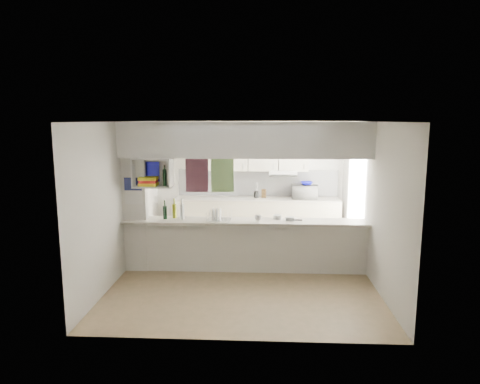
# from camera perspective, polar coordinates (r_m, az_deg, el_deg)

# --- Properties ---
(floor) EXTENTS (4.80, 4.80, 0.00)m
(floor) POSITION_cam_1_polar(r_m,az_deg,el_deg) (7.65, 0.61, -10.50)
(floor) COLOR #937D55
(floor) RESTS_ON ground
(ceiling) EXTENTS (4.80, 4.80, 0.00)m
(ceiling) POSITION_cam_1_polar(r_m,az_deg,el_deg) (7.18, 0.65, 9.38)
(ceiling) COLOR white
(ceiling) RESTS_ON wall_back
(wall_back) EXTENTS (4.20, 0.00, 4.20)m
(wall_back) POSITION_cam_1_polar(r_m,az_deg,el_deg) (9.67, 1.19, 1.71)
(wall_back) COLOR silver
(wall_back) RESTS_ON floor
(wall_left) EXTENTS (0.00, 4.80, 4.80)m
(wall_left) POSITION_cam_1_polar(r_m,az_deg,el_deg) (7.68, -15.23, -0.70)
(wall_left) COLOR silver
(wall_left) RESTS_ON floor
(wall_right) EXTENTS (0.00, 4.80, 4.80)m
(wall_right) POSITION_cam_1_polar(r_m,az_deg,el_deg) (7.52, 16.83, -0.98)
(wall_right) COLOR silver
(wall_right) RESTS_ON floor
(servery_partition) EXTENTS (4.20, 0.50, 2.60)m
(servery_partition) POSITION_cam_1_polar(r_m,az_deg,el_deg) (7.26, -0.73, 1.93)
(servery_partition) COLOR silver
(servery_partition) RESTS_ON floor
(cubby_shelf) EXTENTS (0.65, 0.35, 0.50)m
(cubby_shelf) POSITION_cam_1_polar(r_m,az_deg,el_deg) (7.41, -11.60, 2.29)
(cubby_shelf) COLOR white
(cubby_shelf) RESTS_ON bulkhead
(kitchen_run) EXTENTS (3.60, 0.63, 2.24)m
(kitchen_run) POSITION_cam_1_polar(r_m,az_deg,el_deg) (9.49, 2.10, -1.36)
(kitchen_run) COLOR beige
(kitchen_run) RESTS_ON floor
(microwave) EXTENTS (0.58, 0.42, 0.31)m
(microwave) POSITION_cam_1_polar(r_m,az_deg,el_deg) (9.47, 8.64, 0.05)
(microwave) COLOR white
(microwave) RESTS_ON bench_top
(bowl) EXTENTS (0.27, 0.27, 0.07)m
(bowl) POSITION_cam_1_polar(r_m,az_deg,el_deg) (9.41, 8.86, 1.14)
(bowl) COLOR #0D0D93
(bowl) RESTS_ON microwave
(dish_rack) EXTENTS (0.43, 0.33, 0.22)m
(dish_rack) POSITION_cam_1_polar(r_m,az_deg,el_deg) (7.38, -2.84, -3.10)
(dish_rack) COLOR silver
(dish_rack) RESTS_ON breakfast_bar
(cup) EXTENTS (0.15, 0.15, 0.09)m
(cup) POSITION_cam_1_polar(r_m,az_deg,el_deg) (7.29, 2.43, -3.45)
(cup) COLOR white
(cup) RESTS_ON dish_rack
(wine_bottles) EXTENTS (0.37, 0.15, 0.37)m
(wine_bottles) POSITION_cam_1_polar(r_m,az_deg,el_deg) (7.56, -8.77, -2.54)
(wine_bottles) COLOR black
(wine_bottles) RESTS_ON breakfast_bar
(plastic_tubs) EXTENTS (0.49, 0.23, 0.07)m
(plastic_tubs) POSITION_cam_1_polar(r_m,az_deg,el_deg) (7.45, 5.73, -3.44)
(plastic_tubs) COLOR silver
(plastic_tubs) RESTS_ON breakfast_bar
(utensil_jar) EXTENTS (0.11, 0.11, 0.15)m
(utensil_jar) POSITION_cam_1_polar(r_m,az_deg,el_deg) (9.47, 2.18, -0.34)
(utensil_jar) COLOR black
(utensil_jar) RESTS_ON bench_top
(knife_block) EXTENTS (0.11, 0.10, 0.19)m
(knife_block) POSITION_cam_1_polar(r_m,az_deg,el_deg) (9.50, 3.21, -0.19)
(knife_block) COLOR #4C351A
(knife_block) RESTS_ON bench_top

